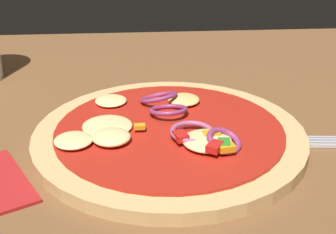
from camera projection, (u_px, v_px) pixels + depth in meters
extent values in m
cube|color=brown|center=(189.00, 154.00, 0.53)|extent=(1.25, 0.80, 0.03)
cylinder|color=tan|center=(169.00, 137.00, 0.52)|extent=(0.28, 0.28, 0.01)
cylinder|color=red|center=(169.00, 130.00, 0.51)|extent=(0.23, 0.23, 0.00)
ellipsoid|color=#F4DB8E|center=(107.00, 124.00, 0.52)|extent=(0.05, 0.05, 0.01)
ellipsoid|color=#F4DB8E|center=(73.00, 140.00, 0.48)|extent=(0.04, 0.04, 0.01)
ellipsoid|color=#F4DB8E|center=(111.00, 101.00, 0.57)|extent=(0.04, 0.04, 0.01)
ellipsoid|color=#F4DB8E|center=(111.00, 137.00, 0.49)|extent=(0.04, 0.04, 0.01)
ellipsoid|color=#EFCC72|center=(186.00, 99.00, 0.57)|extent=(0.04, 0.04, 0.01)
ellipsoid|color=#F4DB8E|center=(207.00, 141.00, 0.48)|extent=(0.05, 0.05, 0.01)
torus|color=#93386B|center=(159.00, 97.00, 0.57)|extent=(0.06, 0.06, 0.02)
torus|color=#93386B|center=(224.00, 141.00, 0.48)|extent=(0.05, 0.05, 0.02)
torus|color=#93386B|center=(168.00, 110.00, 0.54)|extent=(0.05, 0.05, 0.01)
torus|color=#B25984|center=(190.00, 132.00, 0.49)|extent=(0.06, 0.06, 0.01)
cube|color=orange|center=(227.00, 148.00, 0.46)|extent=(0.02, 0.01, 0.01)
cube|color=orange|center=(211.00, 135.00, 0.48)|extent=(0.02, 0.01, 0.01)
cube|color=red|center=(215.00, 147.00, 0.46)|extent=(0.02, 0.02, 0.01)
cube|color=#2D8C28|center=(224.00, 144.00, 0.47)|extent=(0.01, 0.02, 0.01)
cube|color=orange|center=(140.00, 127.00, 0.51)|extent=(0.01, 0.01, 0.00)
cube|color=red|center=(181.00, 136.00, 0.48)|extent=(0.02, 0.02, 0.01)
cube|color=silver|center=(322.00, 138.00, 0.52)|extent=(0.04, 0.01, 0.00)
cube|color=silver|center=(323.00, 141.00, 0.52)|extent=(0.04, 0.01, 0.00)
cube|color=silver|center=(324.00, 143.00, 0.51)|extent=(0.04, 0.01, 0.00)
cube|color=silver|center=(326.00, 146.00, 0.51)|extent=(0.04, 0.01, 0.00)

